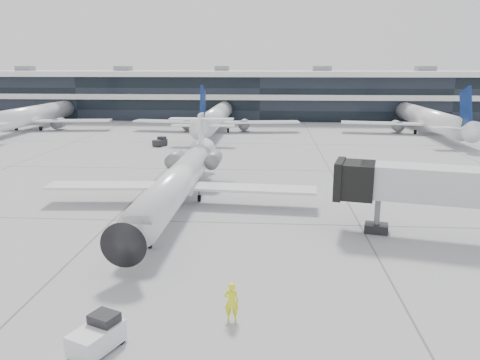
# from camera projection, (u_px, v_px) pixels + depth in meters

# --- Properties ---
(ground) EXTENTS (220.00, 220.00, 0.00)m
(ground) POSITION_uv_depth(u_px,v_px,m) (235.00, 223.00, 37.65)
(ground) COLOR gray
(ground) RESTS_ON ground
(terminal) EXTENTS (170.00, 22.00, 10.00)m
(terminal) POSITION_uv_depth(u_px,v_px,m) (261.00, 97.00, 115.96)
(terminal) COLOR black
(terminal) RESTS_ON ground
(bg_jet_left) EXTENTS (32.00, 40.00, 9.60)m
(bg_jet_left) POSITION_uv_depth(u_px,v_px,m) (34.00, 129.00, 93.98)
(bg_jet_left) COLOR white
(bg_jet_left) RESTS_ON ground
(bg_jet_center) EXTENTS (32.00, 40.00, 9.60)m
(bg_jet_center) POSITION_uv_depth(u_px,v_px,m) (216.00, 131.00, 91.50)
(bg_jet_center) COLOR white
(bg_jet_center) RESTS_ON ground
(bg_jet_right) EXTENTS (32.00, 40.00, 9.60)m
(bg_jet_right) POSITION_uv_depth(u_px,v_px,m) (425.00, 133.00, 88.82)
(bg_jet_right) COLOR white
(bg_jet_right) RESTS_ON ground
(regional_jet) EXTENTS (24.59, 30.57, 7.08)m
(regional_jet) POSITION_uv_depth(u_px,v_px,m) (180.00, 179.00, 42.07)
(regional_jet) COLOR white
(regional_jet) RESTS_ON ground
(jet_bridge) EXTENTS (16.98, 6.94, 5.49)m
(jet_bridge) POSITION_uv_depth(u_px,v_px,m) (472.00, 187.00, 32.76)
(jet_bridge) COLOR #B9BBBE
(jet_bridge) RESTS_ON ground
(ramp_worker) EXTENTS (0.76, 0.52, 2.02)m
(ramp_worker) POSITION_uv_depth(u_px,v_px,m) (231.00, 301.00, 22.99)
(ramp_worker) COLOR #F3FF1A
(ramp_worker) RESTS_ON ground
(baggage_tug) EXTENTS (2.24, 2.75, 1.52)m
(baggage_tug) POSITION_uv_depth(u_px,v_px,m) (98.00, 336.00, 20.67)
(baggage_tug) COLOR silver
(baggage_tug) RESTS_ON ground
(traffic_cone) EXTENTS (0.47, 0.47, 0.58)m
(traffic_cone) POSITION_uv_depth(u_px,v_px,m) (157.00, 182.00, 49.89)
(traffic_cone) COLOR orange
(traffic_cone) RESTS_ON ground
(far_tug) EXTENTS (2.16, 2.61, 1.44)m
(far_tug) POSITION_uv_depth(u_px,v_px,m) (160.00, 142.00, 73.96)
(far_tug) COLOR black
(far_tug) RESTS_ON ground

